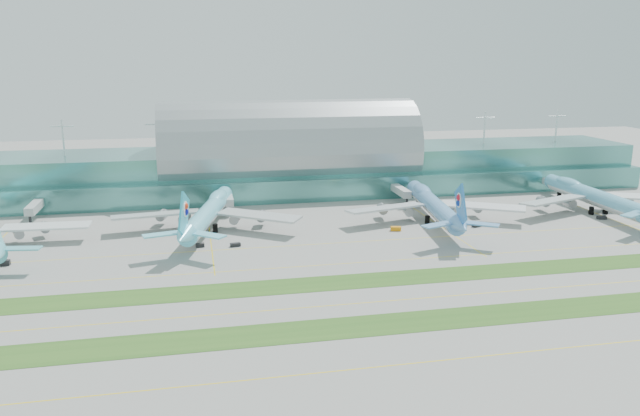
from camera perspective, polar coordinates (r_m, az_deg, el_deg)
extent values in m
plane|color=gray|center=(177.95, 3.60, -6.91)|extent=(700.00, 700.00, 0.00)
cube|color=#3D7A75|center=(298.65, -2.91, 3.50)|extent=(340.00, 42.00, 20.00)
cube|color=#3D7A75|center=(276.34, -2.14, 1.63)|extent=(340.00, 8.00, 10.00)
ellipsoid|color=#9EA5A8|center=(297.06, -2.93, 5.40)|extent=(340.00, 46.20, 16.17)
cylinder|color=white|center=(296.03, -2.95, 6.94)|extent=(0.80, 0.80, 16.00)
cube|color=#B2B7B7|center=(269.02, -24.58, 0.17)|extent=(3.50, 22.00, 3.00)
cylinder|color=black|center=(260.32, -24.97, -1.08)|extent=(1.00, 1.00, 4.00)
cube|color=#B2B7B7|center=(262.23, -8.43, 0.95)|extent=(3.50, 22.00, 3.00)
cylinder|color=black|center=(253.30, -8.27, -0.31)|extent=(1.00, 1.00, 4.00)
cube|color=#B2B7B7|center=(276.42, 7.28, 1.64)|extent=(3.50, 22.00, 3.00)
cylinder|color=black|center=(267.97, 7.94, 0.47)|extent=(1.00, 1.00, 4.00)
cube|color=#B2B7B7|center=(308.71, 20.59, 2.13)|extent=(3.50, 22.00, 3.00)
cylinder|color=black|center=(301.16, 21.53, 1.10)|extent=(1.00, 1.00, 4.00)
cube|color=#2D591E|center=(153.13, 6.39, -10.47)|extent=(420.00, 12.00, 0.08)
cube|color=#2D591E|center=(179.74, 3.44, -6.68)|extent=(420.00, 12.00, 0.08)
cube|color=yellow|center=(136.18, 9.05, -13.79)|extent=(420.00, 0.35, 0.01)
cube|color=yellow|center=(165.42, 4.89, -8.57)|extent=(420.00, 0.35, 0.01)
cube|color=yellow|center=(194.35, 2.21, -5.10)|extent=(420.00, 0.35, 0.01)
cube|color=yellow|center=(214.75, 0.81, -3.26)|extent=(420.00, 0.35, 0.01)
cube|color=white|center=(235.11, -23.71, -1.54)|extent=(29.40, 8.65, 1.18)
cylinder|color=gray|center=(240.22, -24.87, -1.85)|extent=(4.88, 6.12, 3.30)
cylinder|color=black|center=(233.11, -27.09, -3.06)|extent=(1.75, 1.75, 2.91)
cylinder|color=#6ED9F2|center=(234.25, -10.16, -0.40)|extent=(21.99, 65.39, 6.57)
ellipsoid|color=#6ED9F2|center=(251.36, -9.31, 1.01)|extent=(10.81, 20.89, 4.68)
cone|color=#6ED9F2|center=(268.04, -8.59, 1.43)|extent=(7.64, 6.71, 6.57)
cone|color=#6ED9F2|center=(199.08, -12.39, -2.62)|extent=(8.33, 10.75, 6.24)
cube|color=silver|center=(237.14, -14.77, -0.58)|extent=(32.61, 12.47, 1.29)
cylinder|color=gray|center=(241.68, -13.27, -0.77)|extent=(4.89, 6.52, 3.60)
cube|color=silver|center=(229.04, -5.59, -0.68)|extent=(30.47, 25.05, 1.29)
cylinder|color=gray|center=(235.75, -6.55, -0.85)|extent=(4.89, 6.52, 3.60)
cube|color=#30B4D6|center=(199.34, -12.34, -0.61)|extent=(3.93, 13.68, 15.28)
cylinder|color=white|center=(199.96, -12.29, -0.10)|extent=(2.14, 5.17, 5.09)
cylinder|color=black|center=(259.14, -8.97, -0.11)|extent=(1.91, 1.91, 3.18)
cylinder|color=black|center=(232.16, -11.09, -1.81)|extent=(1.91, 1.91, 3.18)
cylinder|color=black|center=(230.81, -9.55, -1.84)|extent=(1.91, 1.91, 3.18)
cylinder|color=#619CD7|center=(246.54, 10.31, 0.29)|extent=(14.88, 66.00, 6.57)
ellipsoid|color=#619CD7|center=(263.55, 9.34, 1.59)|extent=(8.73, 20.60, 4.68)
cone|color=#619CD7|center=(280.11, 8.52, 1.96)|extent=(7.19, 6.09, 6.57)
cone|color=#619CD7|center=(211.67, 12.82, -1.68)|extent=(7.40, 10.25, 6.24)
cube|color=silver|center=(240.53, 6.03, 0.00)|extent=(32.77, 15.78, 1.29)
cylinder|color=#92969A|center=(247.40, 6.87, -0.17)|extent=(4.32, 6.24, 3.60)
cube|color=silver|center=(250.15, 14.66, 0.16)|extent=(31.63, 22.52, 1.29)
cylinder|color=#92969A|center=(254.45, 13.20, -0.05)|extent=(4.32, 6.24, 3.60)
cube|color=#2F7CD2|center=(212.02, 12.75, 0.21)|extent=(2.40, 13.90, 15.28)
cylinder|color=silver|center=(212.65, 12.69, 0.70)|extent=(1.59, 5.17, 5.09)
cylinder|color=black|center=(271.22, 8.96, 0.50)|extent=(1.91, 1.91, 3.18)
cylinder|color=black|center=(242.93, 9.79, -1.07)|extent=(1.91, 1.91, 3.18)
cylinder|color=black|center=(244.55, 11.23, -1.03)|extent=(1.91, 1.91, 3.18)
cylinder|color=#5DADCD|center=(280.87, 23.72, 0.99)|extent=(8.34, 66.35, 6.62)
ellipsoid|color=#5DADCD|center=(295.72, 21.79, 2.11)|extent=(6.81, 20.28, 4.72)
cone|color=#5DADCD|center=(310.42, 20.12, 2.42)|extent=(6.76, 5.51, 6.62)
cube|color=silver|center=(269.00, 20.55, 0.67)|extent=(32.82, 18.75, 1.30)
cylinder|color=gray|center=(276.73, 20.77, 0.51)|extent=(3.78, 5.96, 3.63)
cube|color=silver|center=(290.37, 27.10, 0.93)|extent=(32.58, 20.14, 1.30)
cylinder|color=gray|center=(292.48, 25.63, 0.72)|extent=(3.78, 5.96, 3.63)
cylinder|color=black|center=(302.52, 21.03, 1.11)|extent=(1.92, 1.92, 3.20)
cylinder|color=black|center=(276.68, 23.56, -0.22)|extent=(1.92, 1.92, 3.20)
cylinder|color=black|center=(280.25, 24.65, -0.16)|extent=(1.92, 1.92, 3.20)
cube|color=black|center=(215.42, -26.92, -4.49)|extent=(3.37, 1.84, 1.69)
cube|color=black|center=(214.45, -10.92, -3.36)|extent=(2.96, 1.82, 1.25)
cube|color=black|center=(213.17, -7.75, -3.35)|extent=(3.65, 2.24, 1.18)
cube|color=orange|center=(231.81, 6.95, -1.89)|extent=(4.03, 2.54, 1.54)
cube|color=black|center=(242.77, 14.11, -1.51)|extent=(3.79, 2.78, 1.45)
cube|color=black|center=(270.59, 24.36, -0.80)|extent=(3.77, 2.37, 1.27)
cube|color=black|center=(278.52, 26.56, -0.65)|extent=(3.36, 2.27, 1.24)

